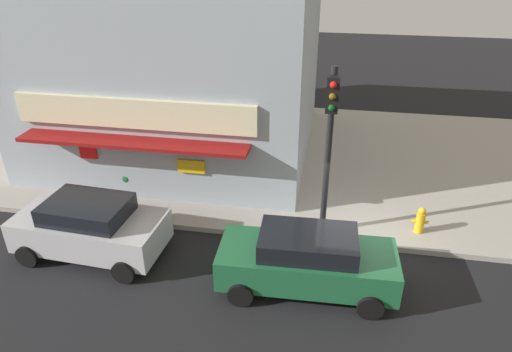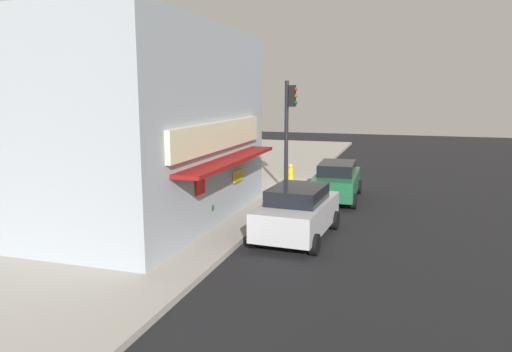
% 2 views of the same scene
% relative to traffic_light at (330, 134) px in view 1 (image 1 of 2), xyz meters
% --- Properties ---
extents(ground_plane, '(65.36, 65.36, 0.00)m').
position_rel_traffic_light_xyz_m(ground_plane, '(1.11, -0.36, -3.40)').
color(ground_plane, black).
extents(sidewalk, '(43.58, 11.51, 0.18)m').
position_rel_traffic_light_xyz_m(sidewalk, '(1.11, 5.40, -3.31)').
color(sidewalk, '#A39E93').
rests_on(sidewalk, ground_plane).
extents(corner_building, '(10.20, 10.32, 6.81)m').
position_rel_traffic_light_xyz_m(corner_building, '(-6.00, 5.70, 0.18)').
color(corner_building, '#9EA8B2').
rests_on(corner_building, sidewalk).
extents(traffic_light, '(0.32, 0.58, 5.02)m').
position_rel_traffic_light_xyz_m(traffic_light, '(0.00, 0.00, 0.00)').
color(traffic_light, black).
rests_on(traffic_light, sidewalk).
extents(fire_hydrant, '(0.51, 0.27, 0.84)m').
position_rel_traffic_light_xyz_m(fire_hydrant, '(2.87, 0.56, -2.82)').
color(fire_hydrant, gold).
rests_on(fire_hydrant, sidewalk).
extents(trash_can, '(0.56, 0.56, 0.80)m').
position_rel_traffic_light_xyz_m(trash_can, '(-9.62, 1.58, -2.82)').
color(trash_can, '#2D2D2D').
rests_on(trash_can, sidewalk).
extents(pedestrian, '(0.54, 0.45, 1.73)m').
position_rel_traffic_light_xyz_m(pedestrian, '(-1.34, 1.24, -2.28)').
color(pedestrian, navy).
rests_on(pedestrian, sidewalk).
extents(potted_plant_by_doorway, '(0.55, 0.55, 0.95)m').
position_rel_traffic_light_xyz_m(potted_plant_by_doorway, '(-6.63, 1.25, -2.71)').
color(potted_plant_by_doorway, '#59595B').
rests_on(potted_plant_by_doorway, sidewalk).
extents(potted_plant_by_window, '(0.54, 0.54, 0.89)m').
position_rel_traffic_light_xyz_m(potted_plant_by_window, '(-7.86, 2.25, -2.73)').
color(potted_plant_by_window, brown).
rests_on(potted_plant_by_window, sidewalk).
extents(parked_car_green, '(4.52, 2.09, 1.66)m').
position_rel_traffic_light_xyz_m(parked_car_green, '(-0.30, -2.27, -2.54)').
color(parked_car_green, '#1E6038').
rests_on(parked_car_green, ground_plane).
extents(parked_car_silver, '(4.23, 2.32, 1.71)m').
position_rel_traffic_light_xyz_m(parked_car_silver, '(-6.39, -1.86, -2.52)').
color(parked_car_silver, '#B7B7BC').
rests_on(parked_car_silver, ground_plane).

